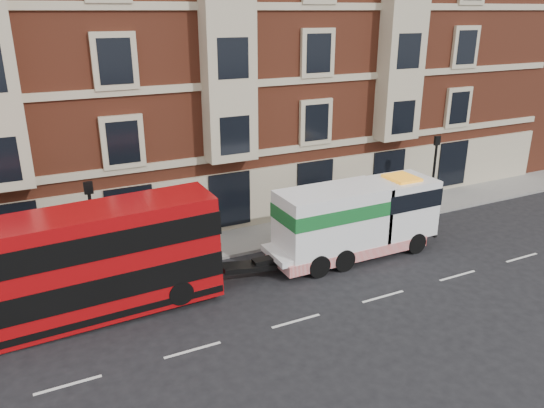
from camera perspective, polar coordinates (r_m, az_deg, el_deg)
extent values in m
plane|color=black|center=(20.11, 2.60, -12.47)|extent=(120.00, 120.00, 0.00)
cube|color=slate|center=(26.08, -5.41, -4.31)|extent=(90.00, 3.00, 0.15)
cube|color=brown|center=(31.09, -10.33, 16.46)|extent=(45.00, 12.00, 18.00)
cylinder|color=black|center=(22.80, -18.56, -3.36)|extent=(0.14, 0.14, 4.00)
cube|color=black|center=(22.08, -19.16, 1.65)|extent=(0.35, 0.15, 0.50)
cylinder|color=black|center=(30.46, 16.94, 2.69)|extent=(0.14, 0.14, 4.00)
cube|color=black|center=(29.93, 17.35, 6.52)|extent=(0.35, 0.15, 0.50)
cube|color=#A2090C|center=(20.42, -20.38, -6.34)|extent=(10.32, 2.30, 4.05)
cube|color=black|center=(20.68, -20.18, -7.83)|extent=(10.36, 2.36, 0.97)
cube|color=black|center=(19.99, -20.74, -3.61)|extent=(10.36, 2.36, 0.92)
cylinder|color=black|center=(20.67, -9.79, -9.36)|extent=(0.96, 0.29, 0.96)
cylinder|color=black|center=(22.46, -11.38, -6.96)|extent=(0.96, 0.29, 0.96)
cube|color=white|center=(24.82, 8.53, -3.75)|extent=(8.29, 2.12, 0.28)
cube|color=white|center=(25.92, 13.53, -0.19)|extent=(2.95, 2.30, 2.67)
cube|color=white|center=(23.76, 6.49, -1.51)|extent=(4.98, 2.30, 2.67)
cube|color=#166529|center=(23.60, 6.53, -0.47)|extent=(5.02, 2.34, 0.64)
cube|color=red|center=(24.85, 8.14, -4.51)|extent=(7.37, 2.36, 0.51)
cylinder|color=black|center=(25.95, 15.18, -4.06)|extent=(1.01, 0.32, 1.01)
cylinder|color=black|center=(27.39, 12.34, -2.50)|extent=(1.01, 0.32, 1.01)
cylinder|color=black|center=(23.62, 7.70, -5.98)|extent=(1.01, 0.37, 1.01)
cylinder|color=black|center=(25.20, 5.07, -4.14)|extent=(1.01, 0.37, 1.01)
cylinder|color=black|center=(22.98, 5.01, -6.64)|extent=(1.01, 0.37, 1.01)
cylinder|color=black|center=(24.60, 2.49, -4.70)|extent=(1.01, 0.37, 1.01)
imported|color=#1C2739|center=(24.80, -25.77, -5.45)|extent=(0.70, 0.59, 1.63)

